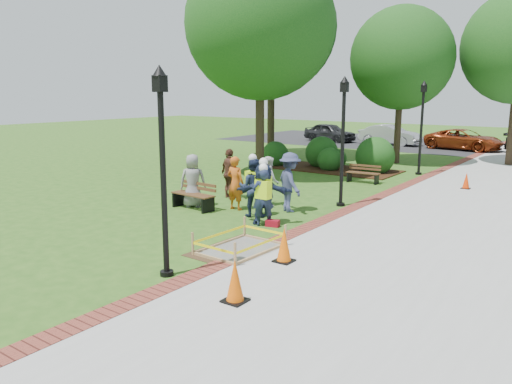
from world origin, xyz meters
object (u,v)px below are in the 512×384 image
Objects in this scene: lamp_near at (163,157)px; hivis_worker_c at (253,186)px; hivis_worker_a at (263,192)px; hivis_worker_b at (263,195)px; wet_concrete_pad at (240,241)px; bench_near at (193,201)px; cone_front at (235,282)px.

hivis_worker_c is (-1.54, 5.12, -1.53)m from lamp_near.
hivis_worker_a is 0.19m from hivis_worker_b.
wet_concrete_pad is 4.66m from bench_near.
hivis_worker_a is at bearing 119.76° from cone_front.
wet_concrete_pad is 1.45× the size of bench_near.
hivis_worker_a is at bearing -35.43° from hivis_worker_c.
lamp_near is (-0.22, -2.21, 2.25)m from wet_concrete_pad.
wet_concrete_pad is at bearing -67.49° from hivis_worker_a.
hivis_worker_a is at bearing 112.51° from wet_concrete_pad.
bench_near is 2.27m from hivis_worker_c.
wet_concrete_pad is 3.03m from cone_front.
hivis_worker_a is (-2.74, 4.80, 0.56)m from cone_front.
hivis_worker_a is 1.00× the size of hivis_worker_c.
wet_concrete_pad is 2.64m from hivis_worker_a.
hivis_worker_b is at bearing 111.65° from wet_concrete_pad.
hivis_worker_a reaches higher than wet_concrete_pad.
bench_near is 0.38× the size of lamp_near.
wet_concrete_pad is 1.33× the size of hivis_worker_b.
hivis_worker_a is 1.08× the size of hivis_worker_b.
hivis_worker_a is at bearing 99.35° from lamp_near.
bench_near is at bearing 176.13° from hivis_worker_a.
bench_near is at bearing 127.67° from lamp_near.
lamp_near is at bearing -80.65° from hivis_worker_a.
lamp_near reaches higher than bench_near.
hivis_worker_a is at bearing -3.87° from bench_near.
hivis_worker_c reaches higher than cone_front.
cone_front is 0.42× the size of hivis_worker_c.
hivis_worker_c is at bearing 141.30° from hivis_worker_b.
hivis_worker_c is (2.14, 0.36, 0.68)m from bench_near.
hivis_worker_a reaches higher than cone_front.
hivis_worker_b is 1.14m from hivis_worker_c.
hivis_worker_b is at bearing 119.63° from cone_front.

